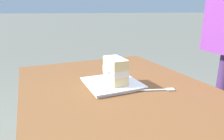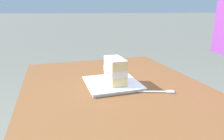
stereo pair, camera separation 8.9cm
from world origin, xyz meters
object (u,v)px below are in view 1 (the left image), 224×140
cake_slice (115,71)px  dessert_plate (112,84)px  dessert_fork (157,90)px  patio_table (128,121)px

cake_slice → dessert_plate: bearing=37.8°
cake_slice → dessert_fork: size_ratio=0.78×
patio_table → dessert_plate: bearing=4.3°
cake_slice → patio_table: bearing=-179.9°
dessert_plate → patio_table: bearing=-175.7°
cake_slice → dessert_fork: bearing=-131.4°
patio_table → dessert_plate: (0.14, 0.01, 0.12)m
dessert_plate → cake_slice: cake_slice is taller
dessert_plate → dessert_fork: size_ratio=1.42×
dessert_plate → dessert_fork: bearing=-132.3°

